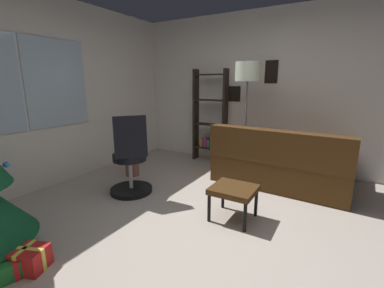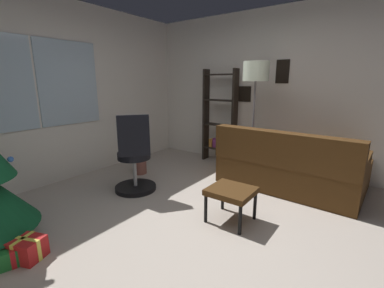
% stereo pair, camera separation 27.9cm
% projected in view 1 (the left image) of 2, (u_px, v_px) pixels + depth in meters
% --- Properties ---
extents(ground_plane, '(4.68, 5.08, 0.10)m').
position_uv_depth(ground_plane, '(213.00, 233.00, 2.68)').
color(ground_plane, '#B3A79A').
extents(wall_back_with_windows, '(4.68, 0.12, 2.63)m').
position_uv_depth(wall_back_with_windows, '(46.00, 93.00, 3.62)').
color(wall_back_with_windows, silver).
rests_on(wall_back_with_windows, ground_plane).
extents(wall_right_with_frames, '(0.12, 5.08, 2.63)m').
position_uv_depth(wall_right_with_frames, '(277.00, 91.00, 4.36)').
color(wall_right_with_frames, silver).
rests_on(wall_right_with_frames, ground_plane).
extents(couch, '(1.55, 1.92, 0.85)m').
position_uv_depth(couch, '(289.00, 164.00, 3.80)').
color(couch, '#432A12').
rests_on(couch, ground_plane).
extents(footstool, '(0.43, 0.46, 0.37)m').
position_uv_depth(footstool, '(234.00, 192.00, 2.80)').
color(footstool, '#432A12').
rests_on(footstool, ground_plane).
extents(gift_box_red, '(0.31, 0.37, 0.19)m').
position_uv_depth(gift_box_red, '(26.00, 258.00, 2.08)').
color(gift_box_red, red).
rests_on(gift_box_red, ground_plane).
extents(gift_box_green, '(0.33, 0.31, 0.15)m').
position_uv_depth(gift_box_green, '(14.00, 265.00, 2.04)').
color(gift_box_green, '#1E722D').
rests_on(gift_box_green, ground_plane).
extents(office_chair, '(0.59, 0.59, 1.07)m').
position_uv_depth(office_chair, '(131.00, 163.00, 3.41)').
color(office_chair, black).
rests_on(office_chair, ground_plane).
extents(bookshelf, '(0.18, 0.64, 1.69)m').
position_uv_depth(bookshelf, '(210.00, 121.00, 4.81)').
color(bookshelf, black).
rests_on(bookshelf, ground_plane).
extents(floor_lamp, '(0.37, 0.37, 1.76)m').
position_uv_depth(floor_lamp, '(248.00, 79.00, 3.90)').
color(floor_lamp, slate).
rests_on(floor_lamp, ground_plane).
extents(potted_plant, '(0.29, 0.34, 0.69)m').
position_uv_depth(potted_plant, '(131.00, 158.00, 4.14)').
color(potted_plant, '#8D5449').
rests_on(potted_plant, ground_plane).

